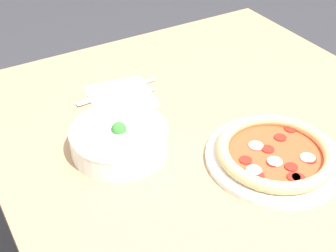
# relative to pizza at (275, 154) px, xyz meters

# --- Properties ---
(dining_table) EXTENTS (1.02, 0.98, 0.76)m
(dining_table) POSITION_rel_pizza_xyz_m (0.16, 0.03, -0.13)
(dining_table) COLOR tan
(dining_table) RESTS_ON ground_plane
(pizza) EXTENTS (0.29, 0.29, 0.04)m
(pizza) POSITION_rel_pizza_xyz_m (0.00, 0.00, 0.00)
(pizza) COLOR white
(pizza) RESTS_ON dining_table
(bowl) EXTENTS (0.21, 0.21, 0.07)m
(bowl) POSITION_rel_pizza_xyz_m (0.19, 0.26, 0.01)
(bowl) COLOR white
(bowl) RESTS_ON dining_table
(napkin) EXTENTS (0.17, 0.17, 0.00)m
(napkin) POSITION_rel_pizza_xyz_m (0.38, 0.17, -0.02)
(napkin) COLOR white
(napkin) RESTS_ON dining_table
(fork) EXTENTS (0.02, 0.18, 0.00)m
(fork) POSITION_rel_pizza_xyz_m (0.36, 0.17, -0.01)
(fork) COLOR silver
(fork) RESTS_ON napkin
(knife) EXTENTS (0.02, 0.22, 0.01)m
(knife) POSITION_rel_pizza_xyz_m (0.40, 0.16, -0.01)
(knife) COLOR silver
(knife) RESTS_ON napkin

